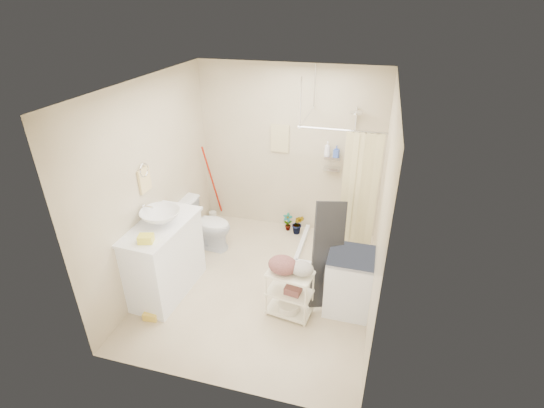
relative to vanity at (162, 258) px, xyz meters
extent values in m
plane|color=beige|center=(1.16, 0.41, -0.50)|extent=(3.20, 3.20, 0.00)
cube|color=silver|center=(1.16, 0.41, 2.10)|extent=(2.80, 3.20, 0.04)
cube|color=beige|center=(1.16, 2.01, 0.80)|extent=(2.80, 0.04, 2.60)
cube|color=beige|center=(1.16, -1.19, 0.80)|extent=(2.80, 0.04, 2.60)
cube|color=beige|center=(-0.24, 0.41, 0.80)|extent=(0.04, 3.20, 2.60)
cube|color=beige|center=(2.56, 0.41, 0.80)|extent=(0.04, 3.20, 2.60)
cube|color=white|center=(0.00, 0.00, 0.00)|extent=(0.70, 1.17, 0.99)
imported|color=silver|center=(0.04, 0.04, 0.58)|extent=(0.51, 0.51, 0.17)
cube|color=yellow|center=(0.09, -0.38, 0.54)|extent=(0.19, 0.16, 0.09)
cube|color=yellow|center=(0.08, -0.53, -0.43)|extent=(0.26, 0.20, 0.13)
imported|color=silver|center=(0.12, 1.08, -0.11)|extent=(0.79, 0.50, 0.77)
imported|color=brown|center=(1.19, 1.84, -0.35)|extent=(0.17, 0.12, 0.30)
imported|color=#9C5230|center=(1.37, 1.78, -0.32)|extent=(0.19, 0.15, 0.35)
cube|color=beige|center=(1.01, 1.99, 1.00)|extent=(0.28, 0.03, 0.42)
imported|color=white|center=(1.74, 1.91, 0.93)|extent=(0.11, 0.11, 0.22)
imported|color=#3550AA|center=(1.88, 1.92, 0.91)|extent=(0.09, 0.09, 0.17)
cube|color=silver|center=(2.30, 0.28, -0.11)|extent=(0.53, 0.55, 0.77)
camera|label=1|loc=(2.38, -3.54, 2.91)|focal=26.00mm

